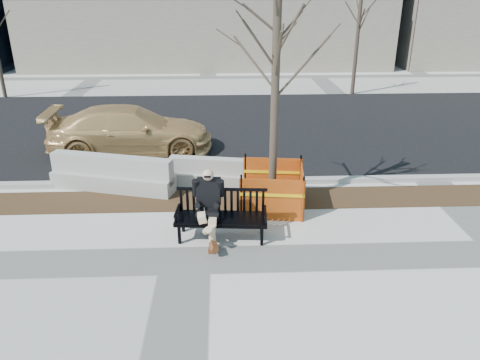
# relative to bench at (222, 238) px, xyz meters

# --- Properties ---
(ground) EXTENTS (120.00, 120.00, 0.00)m
(ground) POSITION_rel_bench_xyz_m (-0.67, -0.80, 0.00)
(ground) COLOR beige
(ground) RESTS_ON ground
(mulch_strip) EXTENTS (40.00, 1.20, 0.02)m
(mulch_strip) POSITION_rel_bench_xyz_m (-0.67, 1.80, 0.00)
(mulch_strip) COLOR #47301C
(mulch_strip) RESTS_ON ground
(asphalt_street) EXTENTS (60.00, 10.40, 0.01)m
(asphalt_street) POSITION_rel_bench_xyz_m (-0.67, 8.00, 0.00)
(asphalt_street) COLOR black
(asphalt_street) RESTS_ON ground
(curb) EXTENTS (60.00, 0.25, 0.12)m
(curb) POSITION_rel_bench_xyz_m (-0.67, 2.75, 0.06)
(curb) COLOR #9E9B93
(curb) RESTS_ON ground
(bench) EXTENTS (1.91, 0.82, 0.99)m
(bench) POSITION_rel_bench_xyz_m (0.00, 0.00, 0.00)
(bench) COLOR black
(bench) RESTS_ON ground
(seated_man) EXTENTS (0.70, 1.07, 1.43)m
(seated_man) POSITION_rel_bench_xyz_m (-0.25, 0.07, 0.00)
(seated_man) COLOR black
(seated_man) RESTS_ON ground
(tree_fence) EXTENTS (2.34, 2.34, 5.25)m
(tree_fence) POSITION_rel_bench_xyz_m (1.16, 1.36, 0.00)
(tree_fence) COLOR orange
(tree_fence) RESTS_ON ground
(sedan) EXTENTS (4.95, 2.22, 1.41)m
(sedan) POSITION_rel_bench_xyz_m (-2.70, 5.33, 0.00)
(sedan) COLOR tan
(sedan) RESTS_ON ground
(jersey_barrier_left) EXTENTS (3.18, 1.44, 0.90)m
(jersey_barrier_left) POSITION_rel_bench_xyz_m (-2.69, 2.54, 0.00)
(jersey_barrier_left) COLOR #A09E96
(jersey_barrier_left) RESTS_ON ground
(jersey_barrier_right) EXTENTS (2.65, 0.99, 0.75)m
(jersey_barrier_right) POSITION_rel_bench_xyz_m (-0.00, 2.63, 0.00)
(jersey_barrier_right) COLOR #A29F97
(jersey_barrier_right) RESTS_ON ground
(far_tree_left) EXTENTS (2.28, 2.28, 5.21)m
(far_tree_left) POSITION_rel_bench_xyz_m (-9.85, 13.18, 0.00)
(far_tree_left) COLOR #473B2D
(far_tree_left) RESTS_ON ground
(far_tree_right) EXTENTS (2.41, 2.41, 5.28)m
(far_tree_right) POSITION_rel_bench_xyz_m (6.27, 13.25, 0.00)
(far_tree_right) COLOR #45362C
(far_tree_right) RESTS_ON ground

